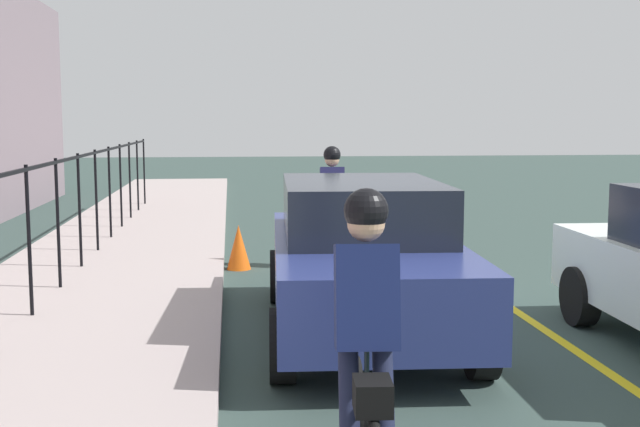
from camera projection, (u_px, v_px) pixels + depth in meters
name	position (u px, v px, depth m)	size (l,w,h in m)	color
ground_plane	(389.00, 325.00, 8.56)	(80.00, 80.00, 0.00)	#32443F
lane_line_centre	(531.00, 321.00, 8.74)	(36.00, 0.12, 0.01)	yellow
sidewalk	(66.00, 328.00, 8.17)	(40.00, 3.20, 0.15)	#AC9D99
iron_fence	(43.00, 202.00, 8.97)	(21.33, 0.04, 1.60)	black
cyclist_lead	(332.00, 207.00, 11.87)	(1.71, 0.38, 1.83)	black
cyclist_follow	(366.00, 345.00, 4.58)	(1.71, 0.38, 1.83)	black
parked_sedan_rear	(362.00, 255.00, 8.19)	(4.49, 2.11, 1.58)	navy
traffic_cone_near	(239.00, 247.00, 11.75)	(0.36, 0.36, 0.66)	#EA5A11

